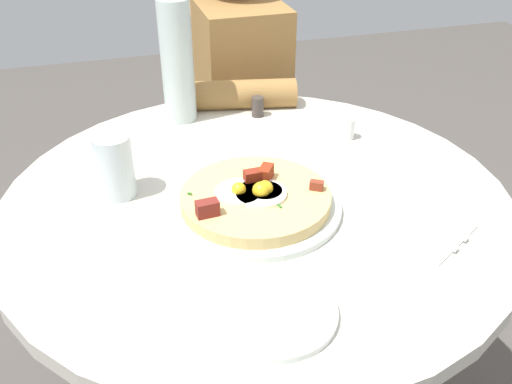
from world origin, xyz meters
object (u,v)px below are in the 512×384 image
object	(u,v)px
breakfast_pizza	(255,197)
water_glass	(115,166)
dining_table	(256,267)
person_seated	(237,140)
knife	(407,227)
pizza_plate	(256,206)
fork	(417,218)
water_bottle	(177,62)
salt_shaker	(348,129)
pepper_shaker	(258,107)
bread_plate	(275,312)

from	to	relation	value
breakfast_pizza	water_glass	distance (m)	0.26
dining_table	person_seated	xyz separation A→B (m)	(0.66, -0.13, -0.06)
knife	water_glass	bearing A→B (deg)	29.84
pizza_plate	fork	distance (m)	0.28
breakfast_pizza	water_bottle	bearing A→B (deg)	7.98
salt_shaker	breakfast_pizza	bearing A→B (deg)	127.14
salt_shaker	pepper_shaker	distance (m)	0.23
breakfast_pizza	water_bottle	distance (m)	0.43
pizza_plate	fork	bearing A→B (deg)	-113.90
breakfast_pizza	water_bottle	world-z (taller)	water_bottle
pizza_plate	knife	size ratio (longest dim) A/B	1.67
person_seated	pepper_shaker	bearing A→B (deg)	174.07
dining_table	water_bottle	distance (m)	0.48
salt_shaker	pizza_plate	bearing A→B (deg)	127.21
breakfast_pizza	salt_shaker	world-z (taller)	breakfast_pizza
dining_table	water_bottle	xyz separation A→B (m)	(0.36, 0.07, 0.31)
bread_plate	knife	bearing A→B (deg)	-65.68
knife	dining_table	bearing A→B (deg)	18.25
water_bottle	person_seated	bearing A→B (deg)	-34.97
pepper_shaker	water_bottle	bearing A→B (deg)	78.00
person_seated	pizza_plate	distance (m)	0.76
dining_table	water_glass	xyz separation A→B (m)	(0.07, 0.24, 0.23)
pizza_plate	pepper_shaker	size ratio (longest dim) A/B	6.47
fork	pepper_shaker	xyz separation A→B (m)	(0.48, 0.14, 0.02)
bread_plate	water_glass	world-z (taller)	water_glass
pizza_plate	breakfast_pizza	world-z (taller)	breakfast_pizza
water_bottle	fork	bearing A→B (deg)	-149.00
pizza_plate	water_glass	size ratio (longest dim) A/B	2.55
dining_table	salt_shaker	size ratio (longest dim) A/B	20.07
person_seated	knife	size ratio (longest dim) A/B	6.31
knife	salt_shaker	xyz separation A→B (m)	(0.34, -0.04, 0.02)
fork	bread_plate	bearing A→B (deg)	84.02
breakfast_pizza	salt_shaker	size ratio (longest dim) A/B	5.66
person_seated	bread_plate	xyz separation A→B (m)	(-0.96, 0.20, 0.24)
pizza_plate	breakfast_pizza	xyz separation A→B (m)	(-0.00, 0.00, 0.02)
pizza_plate	water_glass	xyz separation A→B (m)	(0.12, 0.23, 0.05)
breakfast_pizza	knife	distance (m)	0.26
bread_plate	water_glass	distance (m)	0.42
water_bottle	salt_shaker	world-z (taller)	water_bottle
fork	salt_shaker	bearing A→B (deg)	-33.58
salt_shaker	dining_table	bearing A→B (deg)	121.75
water_bottle	salt_shaker	size ratio (longest dim) A/B	5.87
knife	water_bottle	bearing A→B (deg)	-3.42
fork	water_bottle	xyz separation A→B (m)	(0.52, 0.31, 0.13)
pizza_plate	water_bottle	size ratio (longest dim) A/B	1.11
person_seated	pepper_shaker	world-z (taller)	person_seated
pizza_plate	pepper_shaker	xyz separation A→B (m)	(0.37, -0.12, 0.02)
knife	pepper_shaker	size ratio (longest dim) A/B	3.87
knife	person_seated	bearing A→B (deg)	-25.98
knife	pizza_plate	bearing A→B (deg)	28.56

